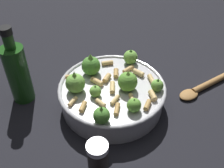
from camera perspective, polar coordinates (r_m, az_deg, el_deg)
ground_plane at (r=0.67m, az=0.00°, el=-4.14°), size 2.40×2.40×0.00m
cooking_pan at (r=0.65m, az=-0.09°, el=-1.84°), size 0.25×0.25×0.11m
pepper_shaker at (r=0.53m, az=-2.94°, el=-15.08°), size 0.04×0.04×0.08m
olive_oil_bottle at (r=0.67m, az=-18.93°, el=2.31°), size 0.05×0.05×0.20m
wooden_spoon at (r=0.76m, az=19.49°, el=0.09°), size 0.12×0.22×0.02m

